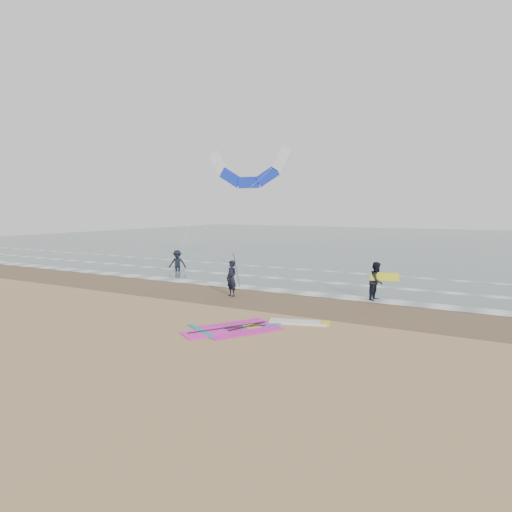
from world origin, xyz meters
The scene contains 11 objects.
ground centered at (0.00, 0.00, 0.00)m, with size 120.00×120.00×0.00m, color tan.
sea_water centered at (0.00, 48.00, 0.01)m, with size 120.00×80.00×0.02m, color #47605E.
wet_sand_band centered at (0.00, 6.00, 0.00)m, with size 120.00×5.00×0.01m, color brown.
foam_waterline centered at (0.00, 10.44, 0.03)m, with size 120.00×9.15×0.02m.
windsurf_rig centered at (0.71, 1.12, 0.03)m, with size 4.77×4.52×0.11m.
person_standing centered at (-3.30, 5.72, 0.91)m, with size 0.66×0.43×1.82m, color black.
person_walking centered at (3.25, 8.39, 0.93)m, with size 0.90×0.70×1.85m, color black.
person_wading centered at (-11.33, 11.29, 0.93)m, with size 1.20×0.69×1.86m, color black.
held_pole centered at (-3.00, 5.72, 1.33)m, with size 0.17×0.86×1.82m.
carried_kiteboard centered at (3.65, 8.29, 1.17)m, with size 1.30×0.51×0.39m.
surf_kite centered at (-8.30, 15.85, 7.04)m, with size 7.01×4.68×7.51m.
Camera 1 is at (8.90, -13.21, 4.43)m, focal length 32.00 mm.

